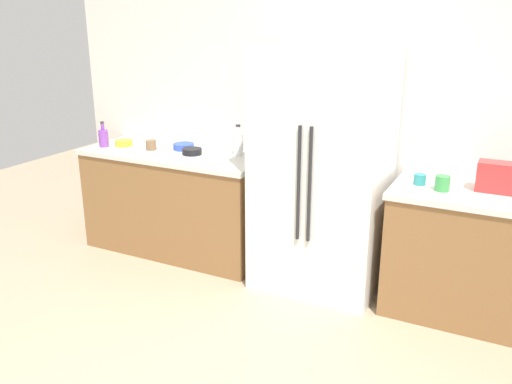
{
  "coord_description": "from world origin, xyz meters",
  "views": [
    {
      "loc": [
        1.27,
        -2.02,
        1.97
      ],
      "look_at": [
        -0.01,
        0.48,
        1.06
      ],
      "focal_mm": 37.87,
      "sensor_mm": 36.0,
      "label": 1
    }
  ],
  "objects_px": {
    "cup_a": "(151,145)",
    "bowl_b": "(192,151)",
    "refrigerator": "(322,172)",
    "cup_c": "(420,179)",
    "toaster": "(499,177)",
    "bottle_b": "(104,138)",
    "bottle_a": "(238,143)",
    "cup_d": "(442,183)",
    "bowl_a": "(184,146)",
    "bowl_c": "(124,143)"
  },
  "relations": [
    {
      "from": "toaster",
      "to": "bottle_b",
      "type": "distance_m",
      "value": 3.17
    },
    {
      "from": "bottle_a",
      "to": "cup_c",
      "type": "bearing_deg",
      "value": -6.89
    },
    {
      "from": "refrigerator",
      "to": "cup_d",
      "type": "distance_m",
      "value": 0.85
    },
    {
      "from": "bottle_b",
      "to": "bowl_b",
      "type": "bearing_deg",
      "value": 7.84
    },
    {
      "from": "bottle_b",
      "to": "cup_c",
      "type": "height_order",
      "value": "bottle_b"
    },
    {
      "from": "refrigerator",
      "to": "bowl_a",
      "type": "distance_m",
      "value": 1.32
    },
    {
      "from": "bottle_b",
      "to": "bowl_b",
      "type": "xyz_separation_m",
      "value": [
        0.84,
        0.12,
        -0.06
      ]
    },
    {
      "from": "bottle_a",
      "to": "bowl_b",
      "type": "xyz_separation_m",
      "value": [
        -0.34,
        -0.17,
        -0.07
      ]
    },
    {
      "from": "bottle_a",
      "to": "bottle_b",
      "type": "xyz_separation_m",
      "value": [
        -1.18,
        -0.29,
        -0.02
      ]
    },
    {
      "from": "cup_c",
      "to": "bowl_a",
      "type": "xyz_separation_m",
      "value": [
        -2.0,
        0.12,
        -0.01
      ]
    },
    {
      "from": "refrigerator",
      "to": "bowl_c",
      "type": "distance_m",
      "value": 1.86
    },
    {
      "from": "cup_a",
      "to": "bowl_c",
      "type": "height_order",
      "value": "cup_a"
    },
    {
      "from": "refrigerator",
      "to": "cup_a",
      "type": "distance_m",
      "value": 1.55
    },
    {
      "from": "bowl_a",
      "to": "refrigerator",
      "type": "bearing_deg",
      "value": -6.49
    },
    {
      "from": "bottle_a",
      "to": "toaster",
      "type": "bearing_deg",
      "value": -3.34
    },
    {
      "from": "bottle_b",
      "to": "bowl_a",
      "type": "relative_size",
      "value": 1.25
    },
    {
      "from": "refrigerator",
      "to": "bowl_b",
      "type": "bearing_deg",
      "value": 178.21
    },
    {
      "from": "bottle_b",
      "to": "cup_d",
      "type": "relative_size",
      "value": 2.19
    },
    {
      "from": "toaster",
      "to": "cup_c",
      "type": "relative_size",
      "value": 3.3
    },
    {
      "from": "cup_a",
      "to": "bowl_b",
      "type": "distance_m",
      "value": 0.4
    },
    {
      "from": "bottle_a",
      "to": "cup_c",
      "type": "height_order",
      "value": "bottle_a"
    },
    {
      "from": "refrigerator",
      "to": "toaster",
      "type": "xyz_separation_m",
      "value": [
        1.17,
        0.09,
        0.09
      ]
    },
    {
      "from": "cup_d",
      "to": "bowl_b",
      "type": "height_order",
      "value": "cup_d"
    },
    {
      "from": "bottle_a",
      "to": "cup_c",
      "type": "xyz_separation_m",
      "value": [
        1.5,
        -0.18,
        -0.06
      ]
    },
    {
      "from": "toaster",
      "to": "cup_a",
      "type": "bearing_deg",
      "value": -178.29
    },
    {
      "from": "bottle_a",
      "to": "cup_c",
      "type": "relative_size",
      "value": 3.07
    },
    {
      "from": "bottle_b",
      "to": "bowl_b",
      "type": "distance_m",
      "value": 0.85
    },
    {
      "from": "bowl_a",
      "to": "cup_d",
      "type": "bearing_deg",
      "value": -5.11
    },
    {
      "from": "bottle_a",
      "to": "cup_d",
      "type": "xyz_separation_m",
      "value": [
        1.66,
        -0.25,
        -0.05
      ]
    },
    {
      "from": "refrigerator",
      "to": "bottle_b",
      "type": "height_order",
      "value": "refrigerator"
    },
    {
      "from": "cup_a",
      "to": "bottle_a",
      "type": "bearing_deg",
      "value": 14.89
    },
    {
      "from": "cup_d",
      "to": "bowl_c",
      "type": "height_order",
      "value": "cup_d"
    },
    {
      "from": "toaster",
      "to": "cup_c",
      "type": "xyz_separation_m",
      "value": [
        -0.48,
        -0.07,
        -0.06
      ]
    },
    {
      "from": "bowl_c",
      "to": "bowl_b",
      "type": "bearing_deg",
      "value": 0.73
    },
    {
      "from": "cup_a",
      "to": "cup_c",
      "type": "bearing_deg",
      "value": 0.39
    },
    {
      "from": "refrigerator",
      "to": "bottle_a",
      "type": "xyz_separation_m",
      "value": [
        -0.81,
        0.21,
        0.09
      ]
    },
    {
      "from": "bottle_a",
      "to": "cup_a",
      "type": "bearing_deg",
      "value": -165.11
    },
    {
      "from": "bottle_b",
      "to": "bottle_a",
      "type": "bearing_deg",
      "value": 13.77
    },
    {
      "from": "toaster",
      "to": "bowl_a",
      "type": "height_order",
      "value": "toaster"
    },
    {
      "from": "refrigerator",
      "to": "bowl_b",
      "type": "height_order",
      "value": "refrigerator"
    },
    {
      "from": "cup_c",
      "to": "bottle_b",
      "type": "bearing_deg",
      "value": -177.69
    },
    {
      "from": "bottle_b",
      "to": "bowl_c",
      "type": "xyz_separation_m",
      "value": [
        0.13,
        0.11,
        -0.06
      ]
    },
    {
      "from": "bowl_b",
      "to": "cup_d",
      "type": "bearing_deg",
      "value": -2.29
    },
    {
      "from": "bottle_b",
      "to": "cup_c",
      "type": "bearing_deg",
      "value": 2.31
    },
    {
      "from": "refrigerator",
      "to": "cup_c",
      "type": "bearing_deg",
      "value": 2.36
    },
    {
      "from": "refrigerator",
      "to": "bowl_b",
      "type": "distance_m",
      "value": 1.15
    },
    {
      "from": "toaster",
      "to": "bowl_b",
      "type": "bearing_deg",
      "value": -178.57
    },
    {
      "from": "bottle_a",
      "to": "cup_a",
      "type": "relative_size",
      "value": 2.72
    },
    {
      "from": "toaster",
      "to": "bottle_b",
      "type": "bearing_deg",
      "value": -176.86
    },
    {
      "from": "cup_d",
      "to": "bowl_b",
      "type": "relative_size",
      "value": 0.62
    }
  ]
}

